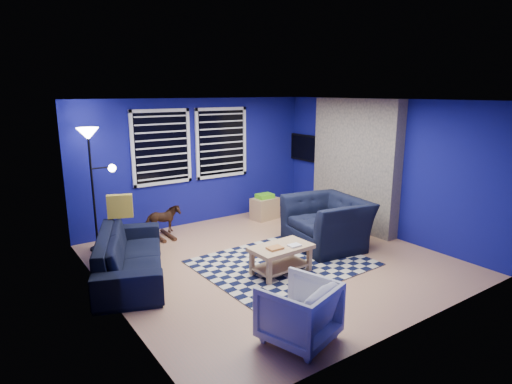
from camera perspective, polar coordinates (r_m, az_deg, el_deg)
floor at (r=6.92m, az=2.04°, el=-9.04°), size 5.00×5.00×0.00m
ceiling at (r=6.40m, az=2.23°, el=12.13°), size 5.00×5.00×0.00m
wall_back at (r=8.65m, az=-7.84°, el=4.00°), size 5.00×0.00×5.00m
wall_left at (r=5.47m, az=-19.37°, el=-2.08°), size 0.00×5.00×5.00m
wall_right at (r=8.26m, az=16.19°, el=3.17°), size 0.00×5.00×5.00m
fireplace at (r=8.49m, az=12.96°, el=3.25°), size 0.65×2.00×2.50m
window_left at (r=8.25m, az=-12.47°, el=5.83°), size 1.17×0.06×1.42m
window_right at (r=8.82m, az=-4.60°, el=6.57°), size 1.17×0.06×1.42m
tv at (r=9.58m, az=6.75°, el=5.84°), size 0.07×1.00×0.58m
rug at (r=6.80m, az=3.56°, el=-9.41°), size 2.56×2.08×0.02m
sofa at (r=6.51m, az=-16.41°, el=-8.00°), size 2.40×1.61×0.65m
armchair_big at (r=7.46m, az=9.45°, el=-4.08°), size 1.45×1.31×0.85m
armchair_bent at (r=4.76m, az=5.72°, el=-15.60°), size 0.90×0.91×0.67m
rocking_horse at (r=8.00m, az=-12.35°, el=-3.67°), size 0.35×0.66×0.53m
coffee_table at (r=6.33m, az=3.36°, el=-8.21°), size 0.92×0.56×0.45m
cabinet at (r=8.98m, az=1.17°, el=-2.12°), size 0.58×0.42×0.54m
floor_lamp at (r=7.44m, az=-21.16°, el=5.14°), size 0.56×0.35×2.06m
throw_pillow at (r=7.16m, az=-17.69°, el=-1.82°), size 0.41×0.25×0.37m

